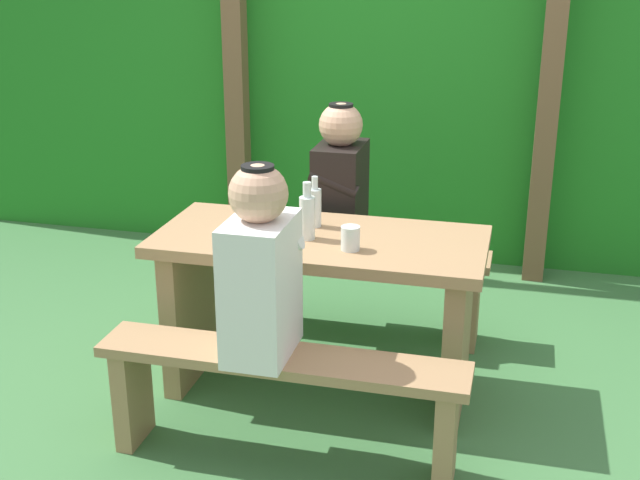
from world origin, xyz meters
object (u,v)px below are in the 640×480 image
object	(u,v)px
person_white_shirt	(261,269)
bottle_left	(315,206)
person_black_coat	(340,182)
picnic_table	(320,286)
bench_near	(282,386)
drinking_glass	(350,238)
bench_far	(349,271)
bottle_right	(307,216)

from	to	relation	value
person_white_shirt	bottle_left	size ratio (longest dim) A/B	3.19
person_black_coat	person_white_shirt	bearing A→B (deg)	-91.21
picnic_table	person_white_shirt	world-z (taller)	person_white_shirt
bench_near	person_white_shirt	world-z (taller)	person_white_shirt
bench_near	drinking_glass	world-z (taller)	drinking_glass
picnic_table	drinking_glass	distance (m)	0.35
picnic_table	bench_far	bearing A→B (deg)	90.00
drinking_glass	bottle_right	size ratio (longest dim) A/B	0.40
drinking_glass	bottle_left	size ratio (longest dim) A/B	0.44
drinking_glass	bottle_right	distance (m)	0.23
bench_near	bottle_right	bearing A→B (deg)	94.61
bottle_right	person_black_coat	bearing A→B (deg)	90.26
bottle_left	bottle_right	size ratio (longest dim) A/B	0.92
person_white_shirt	bottle_left	bearing A→B (deg)	88.54
picnic_table	bottle_right	distance (m)	0.34
bottle_right	person_white_shirt	bearing A→B (deg)	-92.92
person_black_coat	bottle_left	distance (m)	0.47
person_white_shirt	bottle_left	world-z (taller)	person_white_shirt
bench_near	bench_far	world-z (taller)	same
bottle_left	person_white_shirt	bearing A→B (deg)	-91.46
bottle_right	drinking_glass	bearing A→B (deg)	-22.59
bench_near	bottle_left	distance (m)	0.86
picnic_table	bottle_right	size ratio (longest dim) A/B	5.70
drinking_glass	person_black_coat	bearing A→B (deg)	106.07
bottle_left	bench_near	bearing A→B (deg)	-85.68
person_black_coat	bottle_left	xyz separation A→B (m)	(-0.01, -0.47, 0.02)
person_white_shirt	drinking_glass	bearing A→B (deg)	63.16
bench_near	bottle_right	distance (m)	0.74
person_white_shirt	person_black_coat	size ratio (longest dim) A/B	1.00
bench_near	bottle_left	world-z (taller)	bottle_left
bench_near	person_black_coat	distance (m)	1.26
bench_near	person_white_shirt	bearing A→B (deg)	177.34
person_white_shirt	person_black_coat	bearing A→B (deg)	88.79
bench_far	drinking_glass	world-z (taller)	drinking_glass
bench_far	picnic_table	bearing A→B (deg)	-90.00
bench_near	bench_far	size ratio (longest dim) A/B	1.00
bench_far	bottle_right	world-z (taller)	bottle_right
bottle_left	bench_far	bearing A→B (deg)	83.50
picnic_table	bench_near	world-z (taller)	picnic_table
picnic_table	bottle_right	world-z (taller)	bottle_right
picnic_table	drinking_glass	xyz separation A→B (m)	(0.16, -0.13, 0.28)
picnic_table	person_white_shirt	size ratio (longest dim) A/B	1.95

